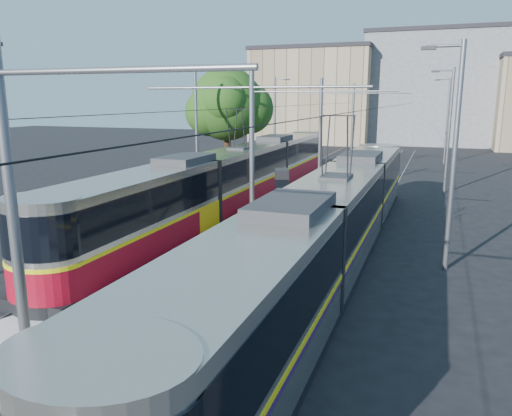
% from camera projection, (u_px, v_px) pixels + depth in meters
% --- Properties ---
extents(ground, '(160.00, 160.00, 0.00)m').
position_uv_depth(ground, '(147.00, 331.00, 13.34)').
color(ground, black).
rests_on(ground, ground).
extents(platform, '(4.00, 50.00, 0.30)m').
position_uv_depth(platform, '(307.00, 203.00, 28.89)').
color(platform, gray).
rests_on(platform, ground).
extents(tactile_strip_left, '(0.70, 50.00, 0.01)m').
position_uv_depth(tactile_strip_left, '(283.00, 199.00, 29.34)').
color(tactile_strip_left, gray).
rests_on(tactile_strip_left, platform).
extents(tactile_strip_right, '(0.70, 50.00, 0.01)m').
position_uv_depth(tactile_strip_right, '(331.00, 202.00, 28.37)').
color(tactile_strip_right, gray).
rests_on(tactile_strip_right, platform).
extents(rails, '(8.71, 70.00, 0.03)m').
position_uv_depth(rails, '(307.00, 205.00, 28.92)').
color(rails, gray).
rests_on(rails, ground).
extents(tram_left, '(2.43, 32.39, 5.50)m').
position_uv_depth(tram_left, '(240.00, 177.00, 28.47)').
color(tram_left, black).
rests_on(tram_left, ground).
extents(tram_right, '(2.43, 28.83, 5.50)m').
position_uv_depth(tram_right, '(335.00, 217.00, 18.15)').
color(tram_right, black).
rests_on(tram_right, ground).
extents(catenary, '(9.20, 70.00, 7.00)m').
position_uv_depth(catenary, '(294.00, 130.00, 25.34)').
color(catenary, slate).
rests_on(catenary, platform).
extents(street_lamps, '(15.18, 38.22, 8.00)m').
position_uv_depth(street_lamps, '(324.00, 129.00, 31.69)').
color(street_lamps, slate).
rests_on(street_lamps, ground).
extents(shelter, '(1.01, 1.28, 2.46)m').
position_uv_depth(shelter, '(282.00, 193.00, 24.17)').
color(shelter, black).
rests_on(shelter, platform).
extents(tree, '(5.68, 5.25, 8.26)m').
position_uv_depth(tree, '(232.00, 106.00, 35.52)').
color(tree, '#382314').
rests_on(tree, ground).
extents(building_left, '(16.32, 12.24, 12.90)m').
position_uv_depth(building_left, '(315.00, 96.00, 70.32)').
color(building_left, tan).
rests_on(building_left, ground).
extents(building_centre, '(18.36, 14.28, 14.80)m').
position_uv_depth(building_centre, '(436.00, 88.00, 68.40)').
color(building_centre, gray).
rests_on(building_centre, ground).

